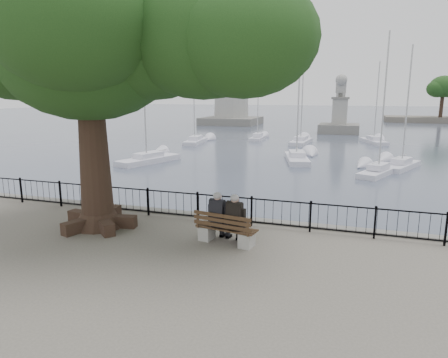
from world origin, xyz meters
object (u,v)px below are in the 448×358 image
at_px(bench, 226,233).
at_px(tree, 114,31).
at_px(person_left, 220,218).
at_px(lighthouse, 232,52).
at_px(lion_monument, 339,119).
at_px(person_right, 237,221).

distance_m(bench, tree, 7.12).
xyz_separation_m(person_left, lighthouse, (-18.43, 61.22, 11.31)).
bearing_deg(bench, lion_monument, 88.45).
height_order(bench, person_left, person_left).
relative_size(tree, lighthouse, 0.38).
bearing_deg(tree, lion_monument, 84.05).
height_order(person_left, lion_monument, lion_monument).
bearing_deg(person_right, lighthouse, 107.22).
height_order(person_right, lion_monument, lion_monument).
bearing_deg(lighthouse, bench, -73.09).
relative_size(bench, lighthouse, 0.06).
height_order(person_left, person_right, same).
bearing_deg(bench, person_right, 8.58).
bearing_deg(tree, person_right, -4.06).
bearing_deg(tree, person_left, -3.08).
bearing_deg(person_right, lion_monument, 88.84).
height_order(bench, tree, tree).
bearing_deg(person_left, lighthouse, 106.75).
relative_size(person_right, lighthouse, 0.05).
relative_size(person_left, tree, 0.13).
bearing_deg(person_right, person_left, 170.05).
xyz_separation_m(person_left, tree, (-3.53, 0.19, 5.65)).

